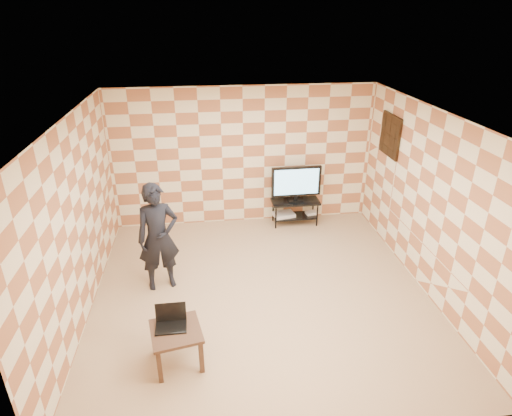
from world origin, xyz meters
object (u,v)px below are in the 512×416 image
(tv_stand, at_px, (295,207))
(person, at_px, (158,237))
(tv, at_px, (296,182))
(side_table, at_px, (176,336))

(tv_stand, distance_m, person, 3.12)
(tv, relative_size, side_table, 1.43)
(person, bearing_deg, side_table, -94.02)
(tv, distance_m, person, 3.08)
(tv, height_order, side_table, tv)
(tv, relative_size, person, 0.57)
(tv, bearing_deg, tv_stand, 88.82)
(tv_stand, xyz_separation_m, side_table, (-2.19, -3.48, 0.05))
(tv, xyz_separation_m, person, (-2.49, -1.81, -0.04))
(tv_stand, distance_m, side_table, 4.12)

